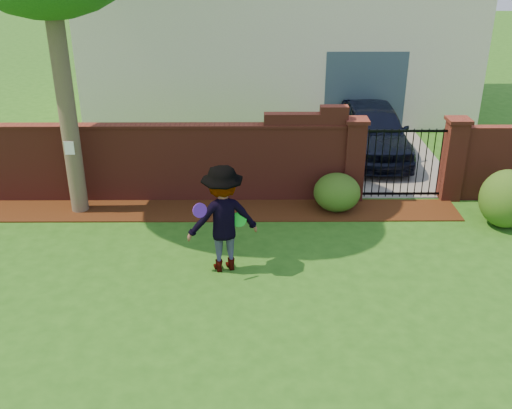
{
  "coord_description": "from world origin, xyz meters",
  "views": [
    {
      "loc": [
        0.15,
        -8.23,
        5.48
      ],
      "look_at": [
        0.21,
        1.4,
        1.05
      ],
      "focal_mm": 41.35,
      "sensor_mm": 36.0,
      "label": 1
    }
  ],
  "objects_px": {
    "car": "(375,133)",
    "frisbee_purple": "(200,210)",
    "man": "(223,220)",
    "frisbee_green": "(239,220)"
  },
  "relations": [
    {
      "from": "car",
      "to": "frisbee_purple",
      "type": "bearing_deg",
      "value": -123.05
    },
    {
      "from": "car",
      "to": "man",
      "type": "height_order",
      "value": "man"
    },
    {
      "from": "man",
      "to": "frisbee_green",
      "type": "distance_m",
      "value": 0.27
    },
    {
      "from": "frisbee_purple",
      "to": "frisbee_green",
      "type": "xyz_separation_m",
      "value": [
        0.64,
        0.34,
        -0.34
      ]
    },
    {
      "from": "car",
      "to": "frisbee_green",
      "type": "distance_m",
      "value": 6.68
    },
    {
      "from": "frisbee_purple",
      "to": "man",
      "type": "bearing_deg",
      "value": 43.3
    },
    {
      "from": "car",
      "to": "man",
      "type": "relative_size",
      "value": 2.14
    },
    {
      "from": "frisbee_purple",
      "to": "frisbee_green",
      "type": "relative_size",
      "value": 0.93
    },
    {
      "from": "car",
      "to": "frisbee_green",
      "type": "bearing_deg",
      "value": -120.17
    },
    {
      "from": "frisbee_green",
      "to": "frisbee_purple",
      "type": "bearing_deg",
      "value": -151.68
    }
  ]
}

